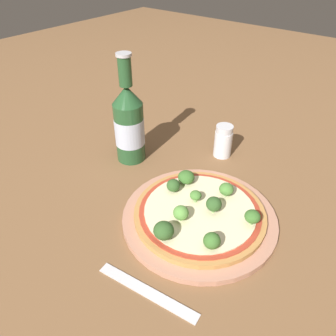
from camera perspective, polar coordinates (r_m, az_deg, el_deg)
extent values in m
plane|color=brown|center=(0.63, 5.91, -9.18)|extent=(3.00, 3.00, 0.00)
cylinder|color=tan|center=(0.63, 5.67, -8.33)|extent=(0.29, 0.29, 0.01)
cylinder|color=#B77F42|center=(0.62, 5.47, -7.88)|extent=(0.25, 0.25, 0.01)
cylinder|color=#A83823|center=(0.62, 5.50, -7.50)|extent=(0.23, 0.23, 0.00)
cylinder|color=beige|center=(0.62, 5.51, -7.41)|extent=(0.21, 0.21, 0.00)
cylinder|color=#7A9E5B|center=(0.65, 10.03, -4.40)|extent=(0.01, 0.01, 0.01)
ellipsoid|color=#477A33|center=(0.64, 10.13, -3.64)|extent=(0.03, 0.03, 0.02)
cylinder|color=#7A9E5B|center=(0.63, 4.80, -5.44)|extent=(0.01, 0.01, 0.01)
ellipsoid|color=#477A33|center=(0.62, 4.84, -4.75)|extent=(0.02, 0.02, 0.02)
cylinder|color=#7A9E5B|center=(0.55, 7.55, -13.25)|extent=(0.01, 0.01, 0.01)
ellipsoid|color=#386628|center=(0.54, 7.65, -12.44)|extent=(0.03, 0.03, 0.03)
cylinder|color=#7A9E5B|center=(0.60, 14.33, -8.98)|extent=(0.01, 0.01, 0.01)
ellipsoid|color=#386628|center=(0.59, 14.50, -8.19)|extent=(0.03, 0.03, 0.02)
cylinder|color=#7A9E5B|center=(0.67, 3.16, -2.31)|extent=(0.01, 0.01, 0.01)
ellipsoid|color=#386628|center=(0.67, 3.19, -1.58)|extent=(0.03, 0.03, 0.03)
cylinder|color=#7A9E5B|center=(0.61, 7.89, -7.13)|extent=(0.01, 0.01, 0.01)
ellipsoid|color=#2D5123|center=(0.60, 7.99, -6.23)|extent=(0.03, 0.03, 0.03)
cylinder|color=#7A9E5B|center=(0.65, 0.93, -3.74)|extent=(0.01, 0.01, 0.01)
ellipsoid|color=#2D5123|center=(0.65, 0.94, -3.03)|extent=(0.03, 0.03, 0.03)
cylinder|color=#7A9E5B|center=(0.59, 2.24, -8.63)|extent=(0.01, 0.01, 0.01)
ellipsoid|color=#568E3D|center=(0.58, 2.26, -7.79)|extent=(0.03, 0.03, 0.03)
cylinder|color=#7A9E5B|center=(0.56, -0.75, -11.75)|extent=(0.01, 0.01, 0.01)
ellipsoid|color=#2D5123|center=(0.55, -0.76, -10.84)|extent=(0.03, 0.03, 0.03)
cylinder|color=#234C28|center=(0.76, -6.69, 6.23)|extent=(0.07, 0.07, 0.14)
cylinder|color=#B2BCD1|center=(0.76, -6.70, 6.41)|extent=(0.07, 0.07, 0.06)
cone|color=#234C28|center=(0.72, -7.20, 12.52)|extent=(0.07, 0.07, 0.04)
cylinder|color=#234C28|center=(0.70, -7.52, 16.37)|extent=(0.03, 0.03, 0.06)
cylinder|color=#B2B2B7|center=(0.69, -7.75, 19.01)|extent=(0.03, 0.03, 0.01)
cylinder|color=silver|center=(0.80, 9.54, 4.19)|extent=(0.04, 0.04, 0.06)
cylinder|color=silver|center=(0.78, 9.83, 6.69)|extent=(0.04, 0.04, 0.02)
cube|color=silver|center=(0.53, -3.65, -20.63)|extent=(0.04, 0.18, 0.00)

